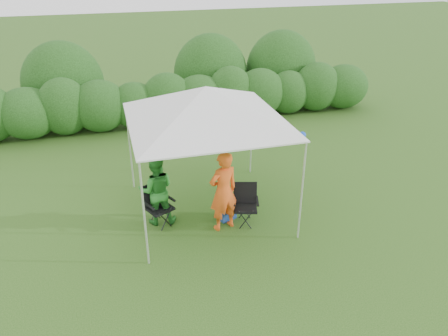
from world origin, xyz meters
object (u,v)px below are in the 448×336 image
object	(u,v)px
chair_left	(157,202)
chair_right	(245,201)
cooler	(226,212)
canopy	(206,104)
man	(223,191)
woman	(156,190)

from	to	relation	value
chair_left	chair_right	bearing A→B (deg)	-38.88
cooler	canopy	bearing A→B (deg)	102.27
chair_right	man	world-z (taller)	man
canopy	chair_left	xyz separation A→B (m)	(-1.14, -0.21, -1.96)
chair_right	woman	distance (m)	1.86
chair_right	cooler	xyz separation A→B (m)	(-0.35, 0.20, -0.33)
canopy	chair_left	bearing A→B (deg)	-169.64
canopy	cooler	xyz separation A→B (m)	(0.30, -0.44, -2.30)
woman	cooler	distance (m)	1.58
man	chair_left	bearing A→B (deg)	-38.95
chair_right	cooler	bearing A→B (deg)	166.03
chair_left	woman	distance (m)	0.27
chair_left	woman	world-z (taller)	woman
chair_left	man	distance (m)	1.44
chair_right	man	distance (m)	0.64
chair_right	chair_left	distance (m)	1.84
man	woman	bearing A→B (deg)	-40.84
canopy	chair_right	size ratio (longest dim) A/B	3.59
canopy	cooler	world-z (taller)	canopy
chair_left	cooler	xyz separation A→B (m)	(1.44, -0.23, -0.34)
chair_right	canopy	bearing A→B (deg)	151.37
canopy	chair_right	xyz separation A→B (m)	(0.66, -0.64, -1.97)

